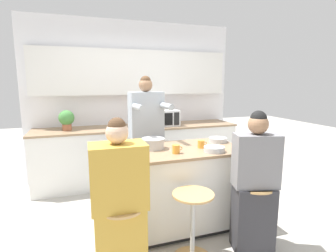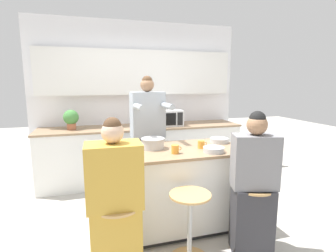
% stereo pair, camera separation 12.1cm
% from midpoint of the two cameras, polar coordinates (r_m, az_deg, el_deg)
% --- Properties ---
extents(ground_plane, '(16.00, 16.00, 0.00)m').
position_cam_midpoint_polar(ground_plane, '(3.28, -0.65, -20.87)').
color(ground_plane, '#B2ADA3').
extents(wall_back, '(3.62, 0.22, 2.70)m').
position_cam_midpoint_polar(wall_back, '(4.69, -8.10, 7.99)').
color(wall_back, white).
rests_on(wall_back, ground_plane).
extents(back_counter, '(3.36, 0.70, 0.93)m').
position_cam_midpoint_polar(back_counter, '(4.53, -6.98, -5.87)').
color(back_counter, white).
rests_on(back_counter, ground_plane).
extents(kitchen_island, '(1.64, 0.80, 0.92)m').
position_cam_midpoint_polar(kitchen_island, '(3.07, -0.66, -13.34)').
color(kitchen_island, black).
rests_on(kitchen_island, ground_plane).
extents(bar_stool_leftmost, '(0.38, 0.38, 0.67)m').
position_cam_midpoint_polar(bar_stool_leftmost, '(2.42, -11.41, -23.00)').
color(bar_stool_leftmost, tan).
rests_on(bar_stool_leftmost, ground_plane).
extents(bar_stool_center, '(0.38, 0.38, 0.67)m').
position_cam_midpoint_polar(bar_stool_center, '(2.59, 3.97, -20.43)').
color(bar_stool_center, tan).
rests_on(bar_stool_center, ground_plane).
extents(bar_stool_rightmost, '(0.38, 0.38, 0.67)m').
position_cam_midpoint_polar(bar_stool_rightmost, '(2.87, 16.90, -17.71)').
color(bar_stool_rightmost, tan).
rests_on(bar_stool_rightmost, ground_plane).
extents(person_cooking, '(0.46, 0.57, 1.74)m').
position_cam_midpoint_polar(person_cooking, '(3.47, -5.69, -3.90)').
color(person_cooking, '#383842').
rests_on(person_cooking, ground_plane).
extents(person_wrapped_blanket, '(0.45, 0.30, 1.40)m').
position_cam_midpoint_polar(person_wrapped_blanket, '(2.27, -12.11, -17.00)').
color(person_wrapped_blanket, gold).
rests_on(person_wrapped_blanket, ground_plane).
extents(person_seated_near, '(0.46, 0.36, 1.40)m').
position_cam_midpoint_polar(person_seated_near, '(2.73, 17.07, -12.94)').
color(person_seated_near, '#333338').
rests_on(person_seated_near, ground_plane).
extents(cooking_pot, '(0.35, 0.26, 0.12)m').
position_cam_midpoint_polar(cooking_pot, '(2.94, -4.47, -3.83)').
color(cooking_pot, '#B7BABC').
rests_on(cooking_pot, kitchen_island).
extents(fruit_bowl, '(0.22, 0.22, 0.06)m').
position_cam_midpoint_polar(fruit_bowl, '(3.30, 9.79, -3.01)').
color(fruit_bowl, '#B7BABC').
rests_on(fruit_bowl, kitchen_island).
extents(mixing_bowl_steel, '(0.22, 0.22, 0.06)m').
position_cam_midpoint_polar(mixing_bowl_steel, '(2.85, 8.81, -5.01)').
color(mixing_bowl_steel, '#B7BABC').
rests_on(mixing_bowl_steel, kitchen_island).
extents(coffee_cup_near, '(0.11, 0.08, 0.09)m').
position_cam_midpoint_polar(coffee_cup_near, '(2.99, 6.09, -3.95)').
color(coffee_cup_near, orange).
rests_on(coffee_cup_near, kitchen_island).
extents(coffee_cup_far, '(0.11, 0.08, 0.09)m').
position_cam_midpoint_polar(coffee_cup_far, '(2.75, 0.49, -5.06)').
color(coffee_cup_far, orange).
rests_on(coffee_cup_far, kitchen_island).
extents(banana_bunch, '(0.16, 0.11, 0.05)m').
position_cam_midpoint_polar(banana_bunch, '(2.75, -14.44, -5.82)').
color(banana_bunch, yellow).
rests_on(banana_bunch, kitchen_island).
extents(microwave, '(0.51, 0.38, 0.27)m').
position_cam_midpoint_polar(microwave, '(4.46, -1.96, 1.80)').
color(microwave, white).
rests_on(microwave, back_counter).
extents(potted_plant, '(0.23, 0.23, 0.31)m').
position_cam_midpoint_polar(potted_plant, '(4.32, -21.98, 1.44)').
color(potted_plant, '#A86042').
rests_on(potted_plant, back_counter).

